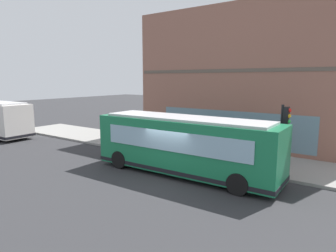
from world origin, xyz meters
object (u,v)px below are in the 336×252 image
at_px(pedestrian_near_hydrant, 136,129).
at_px(newspaper_vending_box, 148,140).
at_px(traffic_light_near_corner, 284,126).
at_px(fire_hydrant, 265,159).
at_px(pedestrian_walking_along_curb, 278,146).
at_px(city_bus_nearside, 184,146).

distance_m(pedestrian_near_hydrant, newspaper_vending_box, 1.93).
height_order(traffic_light_near_corner, fire_hydrant, traffic_light_near_corner).
distance_m(fire_hydrant, newspaper_vending_box, 8.43).
distance_m(fire_hydrant, pedestrian_near_hydrant, 10.19).
xyz_separation_m(pedestrian_walking_along_curb, newspaper_vending_box, (-1.07, 8.90, -0.55)).
height_order(pedestrian_near_hydrant, newspaper_vending_box, pedestrian_near_hydrant).
bearing_deg(pedestrian_walking_along_curb, traffic_light_near_corner, -159.65).
relative_size(fire_hydrant, newspaper_vending_box, 0.82).
distance_m(city_bus_nearside, fire_hydrant, 4.91).
distance_m(city_bus_nearside, pedestrian_walking_along_curb, 5.77).
relative_size(pedestrian_walking_along_curb, pedestrian_near_hydrant, 0.99).
xyz_separation_m(pedestrian_near_hydrant, newspaper_vending_box, (-0.66, -1.73, -0.56)).
xyz_separation_m(city_bus_nearside, fire_hydrant, (3.62, -3.14, -1.04)).
distance_m(city_bus_nearside, newspaper_vending_box, 6.36).
xyz_separation_m(pedestrian_walking_along_curb, pedestrian_near_hydrant, (-0.41, 10.63, 0.01)).
bearing_deg(traffic_light_near_corner, city_bus_nearside, 120.15).
xyz_separation_m(city_bus_nearside, newspaper_vending_box, (3.41, 5.29, -0.95)).
bearing_deg(fire_hydrant, pedestrian_near_hydrant, 87.51).
relative_size(city_bus_nearside, newspaper_vending_box, 11.21).
height_order(pedestrian_walking_along_curb, pedestrian_near_hydrant, pedestrian_near_hydrant).
relative_size(city_bus_nearside, traffic_light_near_corner, 2.81).
relative_size(city_bus_nearside, fire_hydrant, 13.63).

